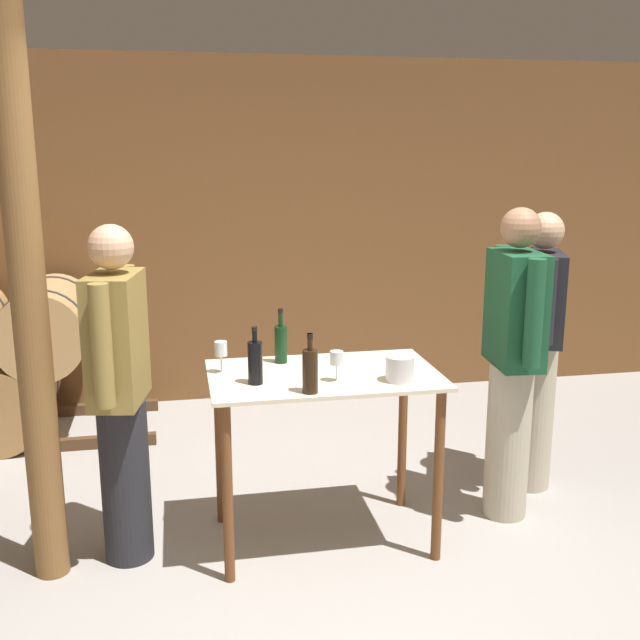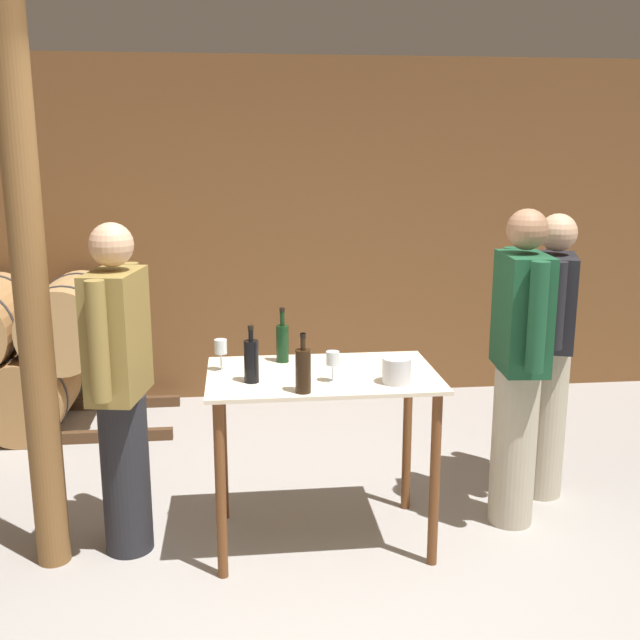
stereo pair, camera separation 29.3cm
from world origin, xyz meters
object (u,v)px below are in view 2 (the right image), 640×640
wine_bottle_center (303,370)px  ice_bucket (396,370)px  wine_glass_near_left (221,348)px  wine_glass_near_center (333,359)px  person_visitor_bearded (120,384)px  wine_bottle_left (282,342)px  person_host (519,363)px  wine_bottle_far_left (251,360)px  wooden_post (31,296)px  person_visitor_with_scarf (550,351)px

wine_bottle_center → ice_bucket: bearing=11.2°
wine_glass_near_left → wine_glass_near_center: bearing=-24.4°
wine_glass_near_left → person_visitor_bearded: bearing=-170.4°
wine_bottle_left → wine_glass_near_center: (0.22, -0.37, 0.00)m
wine_bottle_left → person_host: (1.24, -0.14, -0.11)m
wine_bottle_far_left → person_host: size_ratio=0.16×
wooden_post → ice_bucket: 1.74m
wine_bottle_center → wine_glass_near_center: bearing=43.0°
wine_bottle_center → person_host: bearing=17.4°
wine_bottle_far_left → wine_bottle_center: (0.23, -0.18, -0.00)m
person_visitor_with_scarf → ice_bucket: bearing=-150.0°
wine_bottle_center → ice_bucket: size_ratio=2.03×
wooden_post → person_visitor_with_scarf: bearing=9.4°
wine_bottle_left → person_visitor_with_scarf: person_visitor_with_scarf is taller
wine_bottle_far_left → person_host: (1.41, 0.19, -0.12)m
wine_bottle_center → person_host: person_host is taller
wine_glass_near_left → person_host: person_host is taller
person_host → person_visitor_with_scarf: (0.30, 0.31, -0.03)m
wooden_post → wine_bottle_far_left: 1.05m
wooden_post → wine_bottle_center: (1.23, -0.23, -0.33)m
wine_bottle_center → wine_glass_near_center: 0.21m
wine_bottle_center → ice_bucket: 0.47m
wine_glass_near_center → person_visitor_with_scarf: person_visitor_with_scarf is taller
person_visitor_with_scarf → person_host: bearing=-134.2°
wine_bottle_left → person_host: bearing=-6.7°
wine_bottle_center → wine_glass_near_left: bearing=134.5°
wine_bottle_left → person_visitor_bearded: 0.85m
wine_glass_near_left → person_visitor_bearded: (-0.49, -0.08, -0.15)m
wine_bottle_center → person_host: size_ratio=0.16×
wine_bottle_left → person_host: size_ratio=0.17×
wine_bottle_far_left → wine_bottle_center: wine_bottle_center is taller
wine_bottle_far_left → wine_glass_near_left: bearing=125.8°
wine_glass_near_left → person_host: size_ratio=0.09×
wine_glass_near_left → ice_bucket: 0.89m
wine_bottle_far_left → ice_bucket: (0.69, -0.09, -0.05)m
wine_glass_near_center → ice_bucket: size_ratio=1.09×
wine_bottle_center → wine_glass_near_center: size_ratio=1.87×
ice_bucket → wooden_post: bearing=175.2°
wine_bottle_center → person_visitor_with_scarf: 1.63m
wooden_post → wine_bottle_center: size_ratio=9.58×
wooden_post → person_host: wooden_post is taller
ice_bucket → person_host: size_ratio=0.08×
person_visitor_with_scarf → wooden_post: bearing=-170.6°
wine_glass_near_center → wine_bottle_center: bearing=-137.0°
wine_glass_near_center → person_visitor_bearded: bearing=171.1°
wine_bottle_center → person_visitor_bearded: size_ratio=0.17×
wine_bottle_far_left → person_host: 1.42m
wooden_post → person_visitor_bearded: bearing=11.6°
wine_glass_near_left → person_visitor_with_scarf: 1.89m
wine_bottle_left → ice_bucket: wine_bottle_left is taller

